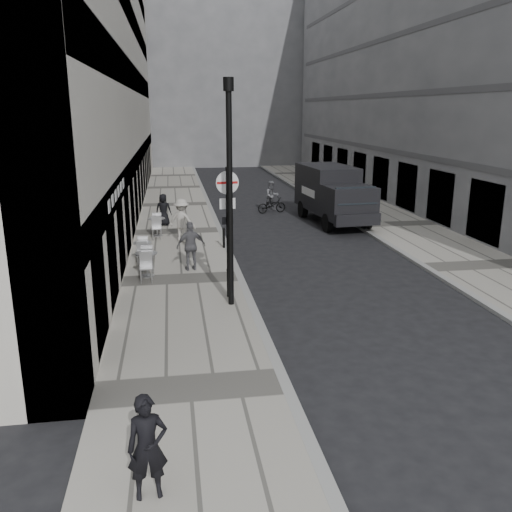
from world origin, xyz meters
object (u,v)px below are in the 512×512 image
(walking_man, at_px, (147,447))
(lamppost, at_px, (230,184))
(sign_post, at_px, (228,216))
(cyclist, at_px, (272,201))
(panel_van, at_px, (332,192))

(walking_man, height_order, lamppost, lamppost)
(walking_man, relative_size, sign_post, 0.41)
(sign_post, distance_m, cyclist, 14.95)
(lamppost, distance_m, cyclist, 15.75)
(sign_post, relative_size, cyclist, 2.18)
(sign_post, bearing_deg, lamppost, -97.65)
(lamppost, relative_size, cyclist, 3.52)
(walking_man, height_order, panel_van, panel_van)
(panel_van, distance_m, cyclist, 4.19)
(panel_van, bearing_deg, lamppost, -123.73)
(walking_man, bearing_deg, sign_post, 69.45)
(panel_van, xyz_separation_m, cyclist, (-2.59, 3.16, -0.91))
(sign_post, xyz_separation_m, panel_van, (6.58, 11.11, -1.06))
(walking_man, relative_size, panel_van, 0.26)
(walking_man, xyz_separation_m, lamppost, (2.13, 8.09, 2.77))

